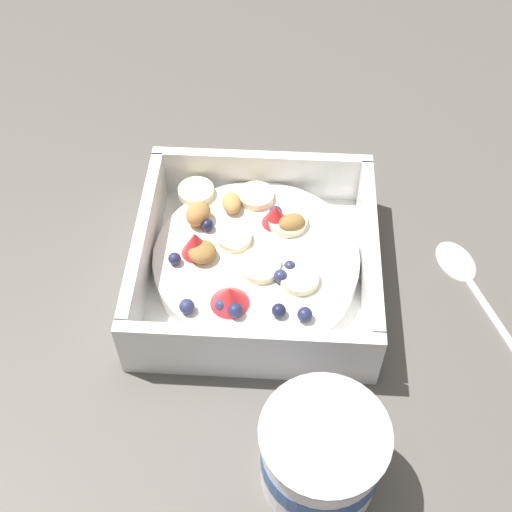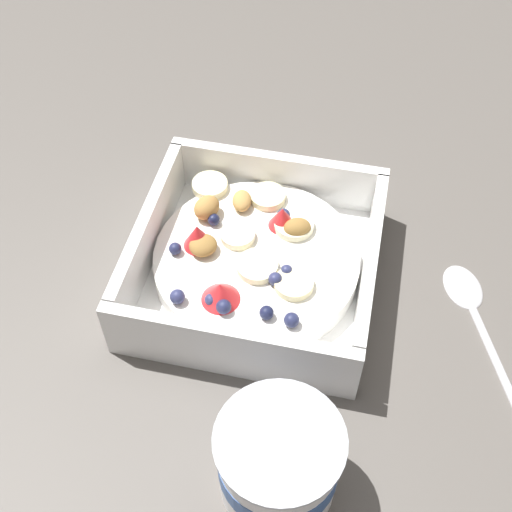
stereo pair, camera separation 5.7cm
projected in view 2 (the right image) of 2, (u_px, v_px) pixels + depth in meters
ground_plane at (273, 279)px, 0.59m from camera, size 2.40×2.40×0.00m
fruit_bowl at (255, 262)px, 0.58m from camera, size 0.20×0.20×0.06m
spoon at (475, 309)px, 0.56m from camera, size 0.08×0.17×0.01m
yogurt_cup at (278, 462)px, 0.45m from camera, size 0.09×0.09×0.07m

